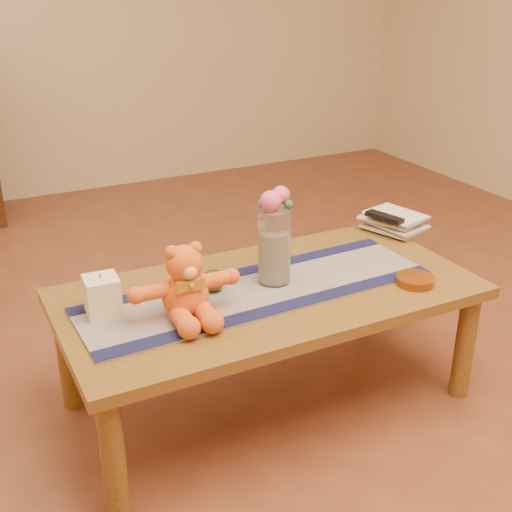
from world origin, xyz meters
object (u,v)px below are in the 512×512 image
pillar_candle (102,296)px  amber_dish (415,280)px  teddy_bear (185,282)px  book_bottom (381,234)px  bronze_ball (214,280)px  tv_remote (385,217)px  glass_vase (274,246)px

pillar_candle → amber_dish: 1.04m
amber_dish → teddy_bear: bearing=169.6°
teddy_bear → book_bottom: 0.98m
bronze_ball → tv_remote: (0.80, 0.14, 0.04)m
teddy_bear → amber_dish: teddy_bear is taller
bronze_ball → amber_dish: bearing=-21.6°
pillar_candle → tv_remote: size_ratio=0.76×
glass_vase → tv_remote: bearing=16.0°
pillar_candle → bronze_ball: 0.37m
bronze_ball → amber_dish: (0.64, -0.25, -0.03)m
teddy_bear → book_bottom: size_ratio=1.49×
pillar_candle → glass_vase: bearing=-4.0°
bronze_ball → glass_vase: bearing=-7.6°
glass_vase → tv_remote: (0.59, 0.17, -0.05)m
book_bottom → amber_dish: 0.43m
book_bottom → tv_remote: (0.00, -0.01, 0.07)m
glass_vase → tv_remote: 0.62m
teddy_bear → bronze_ball: teddy_bear is taller
teddy_bear → bronze_ball: 0.19m
book_bottom → amber_dish: (-0.16, -0.40, 0.00)m
glass_vase → book_bottom: bearing=16.9°
teddy_bear → book_bottom: teddy_bear is taller
teddy_bear → tv_remote: (0.94, 0.25, -0.04)m
bronze_ball → amber_dish: size_ratio=0.57×
glass_vase → pillar_candle: bearing=176.0°
bronze_ball → book_bottom: bearing=10.7°
tv_remote → book_bottom: bearing=90.0°
amber_dish → tv_remote: bearing=67.4°
teddy_bear → amber_dish: (0.78, -0.14, -0.11)m
book_bottom → tv_remote: 0.08m
teddy_bear → pillar_candle: (-0.23, 0.12, -0.05)m
glass_vase → book_bottom: 0.63m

